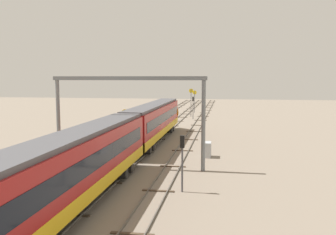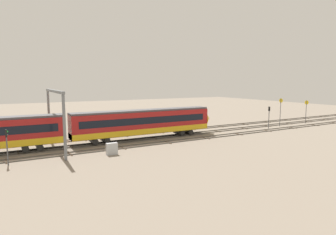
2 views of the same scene
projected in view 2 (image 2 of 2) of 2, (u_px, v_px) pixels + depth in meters
ground_plane at (135, 140)px, 47.95m from camera, size 194.55×194.55×0.00m
track_near_foreground at (146, 145)px, 44.18m from camera, size 178.55×2.40×0.16m
track_with_train at (135, 140)px, 47.94m from camera, size 178.55×2.40×0.16m
track_middle at (125, 135)px, 51.70m from camera, size 178.55×2.40×0.16m
overhead_gantry at (55, 107)px, 40.87m from camera, size 0.40×14.25×8.43m
speed_sign_near_foreground at (109, 121)px, 47.94m from camera, size 0.14×1.02×4.65m
speed_sign_mid_trackside at (306, 109)px, 66.20m from camera, size 0.14×0.94×5.30m
speed_sign_far_trackside at (281, 109)px, 61.97m from camera, size 0.14×0.90×6.00m
signal_light_trackside_approach at (269, 114)px, 59.20m from camera, size 0.31×0.32×4.51m
signal_light_trackside_departure at (7, 142)px, 33.33m from camera, size 0.31×0.32×4.17m
relay_cabinet at (112, 149)px, 38.33m from camera, size 1.49×0.62×1.57m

